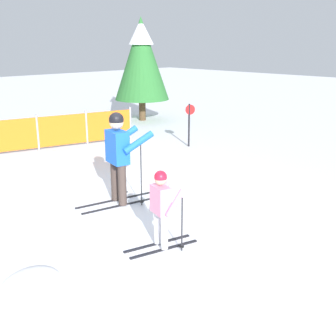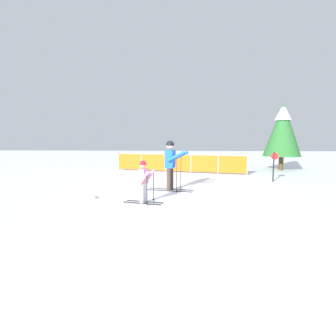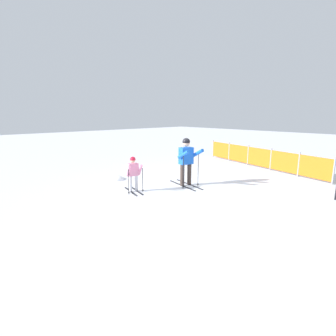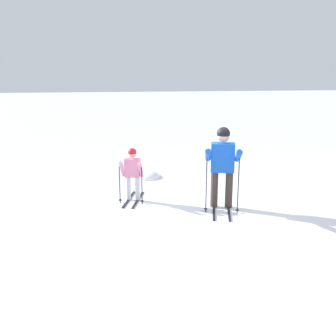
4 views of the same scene
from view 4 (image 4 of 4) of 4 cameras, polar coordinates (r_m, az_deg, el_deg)
name	(u,v)px [view 4 (image 4 of 4)]	position (r m, az deg, el deg)	size (l,w,h in m)	color
ground_plane	(215,211)	(8.64, 6.42, -5.79)	(60.00, 60.00, 0.00)	white
skier_adult	(223,160)	(8.54, 7.41, 1.04)	(1.63, 0.81, 1.68)	black
skier_child	(132,171)	(9.03, -4.83, -0.34)	(1.12, 0.57, 1.16)	black
snow_mound	(147,177)	(10.98, -2.84, -1.19)	(0.74, 0.63, 0.30)	white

